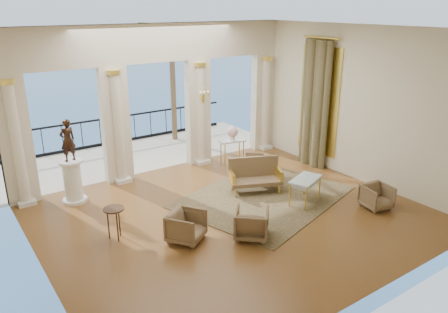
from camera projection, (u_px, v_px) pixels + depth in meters
floor at (233, 215)px, 10.96m from camera, size 9.00×9.00×0.00m
room_walls at (265, 112)px, 9.14m from camera, size 9.00×9.00×9.00m
arcade at (158, 90)px, 13.06m from camera, size 9.00×0.56×4.50m
terrace at (136, 155)px, 15.46m from camera, size 10.00×3.60×0.10m
balustrade at (118, 132)px, 16.54m from camera, size 9.00×0.06×1.03m
palm_tree at (171, 31)px, 15.78m from camera, size 2.00×2.00×4.50m
curtain at (315, 104)px, 13.76m from camera, size 0.33×1.40×4.09m
window_frame at (319, 101)px, 13.84m from camera, size 0.04×1.60×3.40m
wall_sconce at (203, 98)px, 13.69m from camera, size 0.30×0.11×0.33m
rug at (264, 197)px, 11.98m from camera, size 5.17×4.51×0.02m
armchair_a at (186, 225)px, 9.68m from camera, size 0.99×0.98×0.76m
armchair_b at (377, 196)px, 11.25m from camera, size 0.78×0.74×0.69m
armchair_c at (256, 165)px, 13.29m from camera, size 0.99×0.99×0.74m
armchair_d at (252, 222)px, 9.82m from camera, size 1.00×1.00×0.75m
settee at (254, 175)px, 12.24m from camera, size 1.58×1.15×0.96m
game_table at (306, 181)px, 11.48m from camera, size 1.13×0.87×0.68m
pedestal at (73, 182)px, 11.54m from camera, size 0.64×0.64×1.17m
statue at (68, 140)px, 11.16m from camera, size 0.45×0.34×1.11m
console_table at (232, 144)px, 14.29m from camera, size 0.89×0.48×0.80m
urn at (232, 133)px, 14.15m from camera, size 0.36×0.36×0.47m
side_table at (114, 213)px, 9.66m from camera, size 0.46×0.46×0.76m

